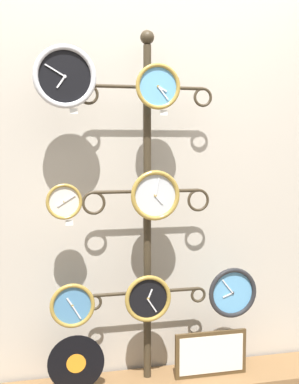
% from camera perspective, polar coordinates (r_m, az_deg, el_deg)
% --- Properties ---
extents(shop_wall, '(4.40, 0.04, 2.80)m').
position_cam_1_polar(shop_wall, '(3.13, -0.96, 5.19)').
color(shop_wall, '#BCB2A3').
rests_on(shop_wall, ground_plane).
extents(display_stand, '(0.76, 0.37, 2.02)m').
position_cam_1_polar(display_stand, '(3.04, -0.23, -6.88)').
color(display_stand, '#382D1E').
rests_on(display_stand, ground_plane).
extents(clock_top_left, '(0.32, 0.04, 0.32)m').
position_cam_1_polar(clock_top_left, '(2.80, -9.04, 12.07)').
color(clock_top_left, black).
extents(clock_top_center, '(0.25, 0.04, 0.25)m').
position_cam_1_polar(clock_top_center, '(2.91, 0.89, 11.19)').
color(clock_top_center, '#60A8DB').
extents(clock_middle_left, '(0.19, 0.04, 0.19)m').
position_cam_1_polar(clock_middle_left, '(2.82, -9.11, -1.02)').
color(clock_middle_left, silver).
extents(clock_middle_center, '(0.28, 0.04, 0.28)m').
position_cam_1_polar(clock_middle_center, '(2.92, 0.61, -0.36)').
color(clock_middle_center, silver).
extents(clock_bottom_left, '(0.24, 0.04, 0.24)m').
position_cam_1_polar(clock_bottom_left, '(2.94, -8.24, -11.89)').
color(clock_bottom_left, '#4C84B2').
extents(clock_bottom_center, '(0.26, 0.04, 0.26)m').
position_cam_1_polar(clock_bottom_center, '(3.00, -0.18, -11.28)').
color(clock_bottom_center, black).
extents(clock_bottom_right, '(0.29, 0.04, 0.29)m').
position_cam_1_polar(clock_bottom_right, '(3.13, 8.83, -10.55)').
color(clock_bottom_right, '#60A8DB').
extents(vinyl_record, '(0.31, 0.01, 0.31)m').
position_cam_1_polar(vinyl_record, '(3.06, -7.84, -17.65)').
color(vinyl_record, black).
rests_on(vinyl_record, low_shelf).
extents(picture_frame, '(0.43, 0.02, 0.26)m').
position_cam_1_polar(picture_frame, '(3.23, 6.57, -16.78)').
color(picture_frame, '#4C381E').
rests_on(picture_frame, low_shelf).
extents(price_tag_upper, '(0.04, 0.00, 0.03)m').
position_cam_1_polar(price_tag_upper, '(2.79, -8.08, 8.54)').
color(price_tag_upper, white).
extents(price_tag_mid, '(0.04, 0.00, 0.03)m').
position_cam_1_polar(price_tag_mid, '(2.91, 1.55, 8.46)').
color(price_tag_mid, white).
extents(price_tag_lower, '(0.04, 0.00, 0.03)m').
position_cam_1_polar(price_tag_lower, '(2.83, -8.55, -3.27)').
color(price_tag_lower, white).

